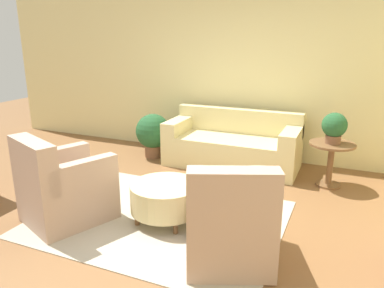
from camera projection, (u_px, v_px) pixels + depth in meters
The scene contains 10 objects.
ground_plane at pixel (160, 219), 4.21m from camera, with size 16.00×16.00×0.00m, color brown.
wall_back at pixel (235, 72), 6.16m from camera, with size 9.20×0.12×2.80m.
rug at pixel (160, 218), 4.21m from camera, with size 2.67×2.07×0.01m.
couch at pixel (233, 145), 5.87m from camera, with size 2.04×0.89×0.85m.
armchair_left at pixel (63, 189), 4.07m from camera, with size 1.02×1.08×0.98m.
armchair_right at pixel (229, 223), 3.34m from camera, with size 1.02×1.08×0.98m.
ottoman_table at pixel (165, 197), 4.11m from camera, with size 0.77×0.77×0.42m.
side_table at pixel (331, 156), 5.02m from camera, with size 0.60×0.60×0.61m.
potted_plant_on_side_table at pixel (334, 127), 4.91m from camera, with size 0.33×0.33×0.41m.
potted_plant_floor at pixel (153, 133), 6.25m from camera, with size 0.58×0.58×0.73m.
Camera 1 is at (1.84, -3.35, 2.00)m, focal length 35.00 mm.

